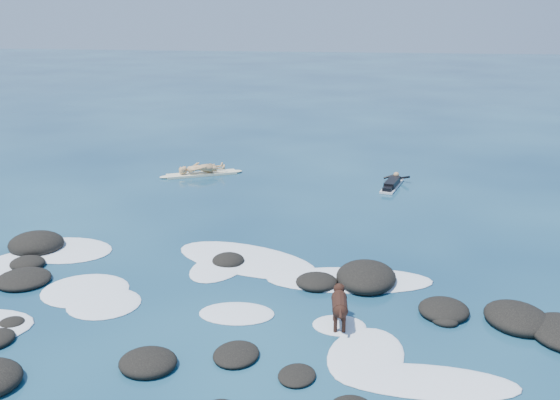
# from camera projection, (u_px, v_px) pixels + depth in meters

# --- Properties ---
(ground) EXTENTS (160.00, 160.00, 0.00)m
(ground) POSITION_uv_depth(u_px,v_px,m) (247.00, 287.00, 14.43)
(ground) COLOR #0A2642
(ground) RESTS_ON ground
(reef_rocks) EXTENTS (15.20, 7.69, 0.61)m
(reef_rocks) POSITION_uv_depth(u_px,v_px,m) (250.00, 312.00, 13.03)
(reef_rocks) COLOR black
(reef_rocks) RESTS_ON ground
(breaking_foam) EXTENTS (13.20, 7.83, 0.12)m
(breaking_foam) POSITION_uv_depth(u_px,v_px,m) (168.00, 293.00, 14.13)
(breaking_foam) COLOR white
(breaking_foam) RESTS_ON ground
(standing_surfer_rig) EXTENTS (3.02, 1.72, 1.84)m
(standing_surfer_rig) POSITION_uv_depth(u_px,v_px,m) (201.00, 157.00, 23.84)
(standing_surfer_rig) COLOR #F0EBC0
(standing_surfer_rig) RESTS_ON ground
(paddling_surfer_rig) EXTENTS (1.12, 2.24, 0.39)m
(paddling_surfer_rig) POSITION_uv_depth(u_px,v_px,m) (392.00, 184.00, 22.44)
(paddling_surfer_rig) COLOR silver
(paddling_surfer_rig) RESTS_ON ground
(dog) EXTENTS (0.39, 1.26, 0.80)m
(dog) POSITION_uv_depth(u_px,v_px,m) (340.00, 303.00, 12.48)
(dog) COLOR black
(dog) RESTS_ON ground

